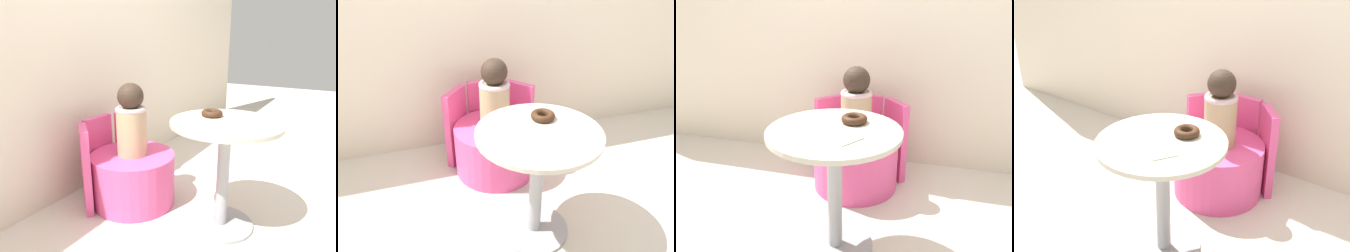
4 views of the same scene
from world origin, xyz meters
The scene contains 8 objects.
ground_plane centered at (0.00, 0.00, 0.00)m, with size 12.00×12.00×0.00m, color beige.
back_wall centered at (0.00, 1.13, 1.20)m, with size 6.00×0.06×2.40m.
round_table centered at (-0.02, -0.02, 0.48)m, with size 0.65×0.65×0.68m.
tub_chair centered at (-0.07, 0.63, 0.18)m, with size 0.59×0.59×0.36m.
booth_backrest centered at (-0.07, 0.88, 0.29)m, with size 0.69×0.25×0.59m.
child_figure centered at (-0.07, 0.63, 0.60)m, with size 0.21×0.21×0.50m.
donut centered at (0.05, 0.10, 0.70)m, with size 0.13×0.13×0.04m.
paper_napkin centered at (0.05, -0.11, 0.68)m, with size 0.18×0.18×0.01m.
Camera 3 is at (0.41, -1.38, 1.24)m, focal length 35.00 mm.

